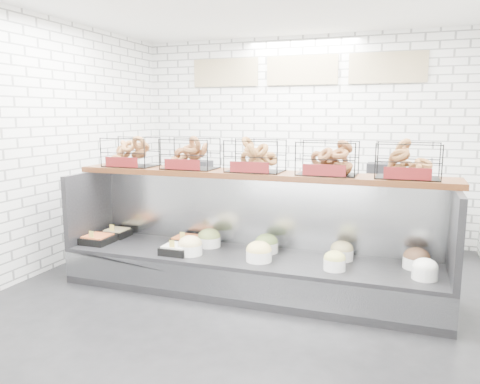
% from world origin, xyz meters
% --- Properties ---
extents(ground, '(5.50, 5.50, 0.00)m').
position_xyz_m(ground, '(0.00, 0.00, 0.00)').
color(ground, black).
rests_on(ground, ground).
extents(room_shell, '(5.02, 5.51, 3.01)m').
position_xyz_m(room_shell, '(0.00, 0.60, 2.06)').
color(room_shell, white).
rests_on(room_shell, ground).
extents(display_case, '(4.00, 0.90, 1.20)m').
position_xyz_m(display_case, '(0.01, 0.35, 0.33)').
color(display_case, black).
rests_on(display_case, ground).
extents(bagel_shelf, '(4.10, 0.50, 0.40)m').
position_xyz_m(bagel_shelf, '(0.01, 0.52, 1.39)').
color(bagel_shelf, '#3E1D0D').
rests_on(bagel_shelf, display_case).
extents(prep_counter, '(4.00, 0.60, 1.20)m').
position_xyz_m(prep_counter, '(-0.01, 2.43, 0.47)').
color(prep_counter, '#93969B').
rests_on(prep_counter, ground).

